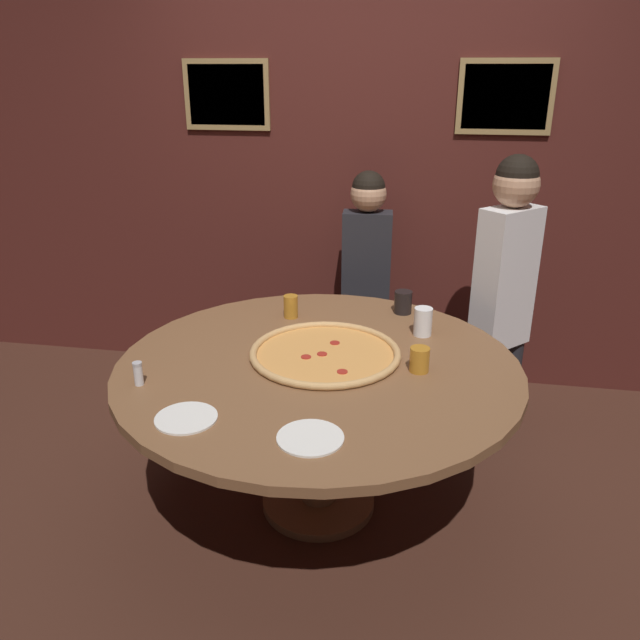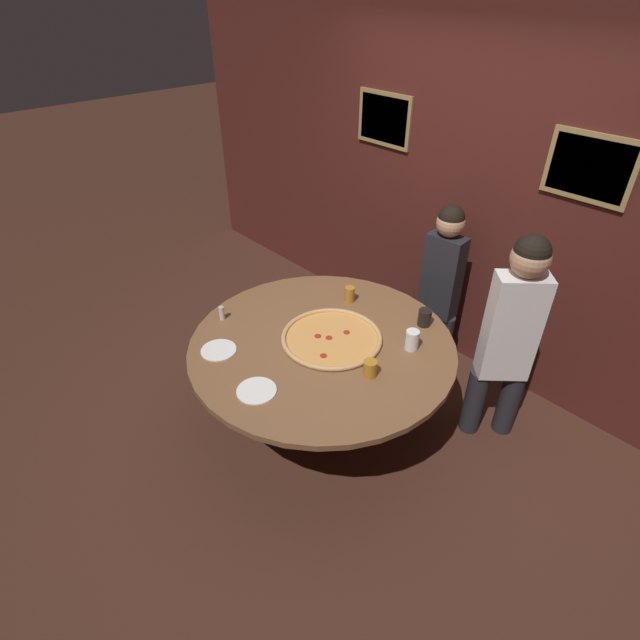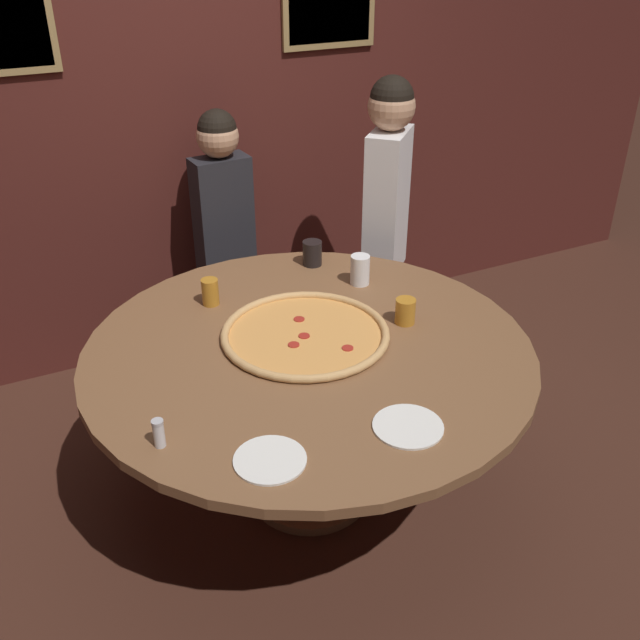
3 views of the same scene
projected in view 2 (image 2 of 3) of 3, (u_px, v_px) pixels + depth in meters
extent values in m
plane|color=#422319|center=(322.00, 423.00, 3.64)|extent=(24.00, 24.00, 0.00)
cube|color=#4C1E19|center=(465.00, 201.00, 3.70)|extent=(6.40, 0.06, 2.60)
cube|color=#9E7F4C|center=(384.00, 119.00, 3.90)|extent=(0.52, 0.02, 0.40)
cube|color=#B2A893|center=(384.00, 119.00, 3.90)|extent=(0.46, 0.01, 0.34)
cube|color=#9E7F4C|center=(590.00, 168.00, 2.94)|extent=(0.52, 0.02, 0.40)
cube|color=#936B5B|center=(589.00, 168.00, 2.94)|extent=(0.46, 0.01, 0.34)
cylinder|color=brown|center=(322.00, 345.00, 3.22)|extent=(1.72, 1.72, 0.04)
cylinder|color=brown|center=(322.00, 387.00, 3.44)|extent=(0.16, 0.16, 0.70)
cylinder|color=brown|center=(322.00, 421.00, 3.63)|extent=(0.52, 0.52, 0.04)
cylinder|color=#E0994C|center=(332.00, 339.00, 3.24)|extent=(0.62, 0.62, 0.01)
torus|color=tan|center=(332.00, 337.00, 3.23)|extent=(0.66, 0.66, 0.03)
cylinder|color=#A8281E|center=(329.00, 338.00, 3.23)|extent=(0.04, 0.04, 0.00)
cylinder|color=#A8281E|center=(323.00, 356.00, 3.08)|extent=(0.04, 0.04, 0.00)
cylinder|color=#A8281E|center=(318.00, 336.00, 3.24)|extent=(0.04, 0.04, 0.00)
cylinder|color=#A8281E|center=(347.00, 332.00, 3.28)|extent=(0.04, 0.04, 0.00)
cylinder|color=white|center=(412.00, 340.00, 3.12)|extent=(0.08, 0.08, 0.13)
cylinder|color=#BC7A23|center=(350.00, 294.00, 3.58)|extent=(0.07, 0.07, 0.11)
cylinder|color=black|center=(425.00, 318.00, 3.34)|extent=(0.09, 0.09, 0.12)
cylinder|color=#BC7A23|center=(370.00, 368.00, 2.92)|extent=(0.08, 0.08, 0.10)
cylinder|color=white|center=(257.00, 391.00, 2.84)|extent=(0.23, 0.23, 0.01)
cylinder|color=white|center=(219.00, 350.00, 3.14)|extent=(0.22, 0.22, 0.01)
cylinder|color=silver|center=(222.00, 314.00, 3.41)|extent=(0.04, 0.04, 0.08)
cylinder|color=#B7B7BC|center=(221.00, 308.00, 3.38)|extent=(0.04, 0.04, 0.01)
cylinder|color=#232328|center=(509.00, 401.00, 3.45)|extent=(0.20, 0.20, 0.53)
cylinder|color=#232328|center=(474.00, 401.00, 3.45)|extent=(0.20, 0.20, 0.53)
cube|color=white|center=(512.00, 327.00, 3.09)|extent=(0.34, 0.34, 0.74)
sphere|color=tan|center=(531.00, 258.00, 2.81)|extent=(0.23, 0.23, 0.23)
sphere|color=black|center=(532.00, 252.00, 2.79)|extent=(0.21, 0.21, 0.21)
cylinder|color=#232328|center=(444.00, 341.00, 4.05)|extent=(0.13, 0.13, 0.47)
cylinder|color=#232328|center=(421.00, 331.00, 4.17)|extent=(0.13, 0.13, 0.47)
cube|color=#232328|center=(442.00, 276.00, 3.78)|extent=(0.29, 0.17, 0.66)
sphere|color=tan|center=(451.00, 223.00, 3.53)|extent=(0.21, 0.21, 0.21)
sphere|color=black|center=(451.00, 218.00, 3.51)|extent=(0.19, 0.19, 0.19)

